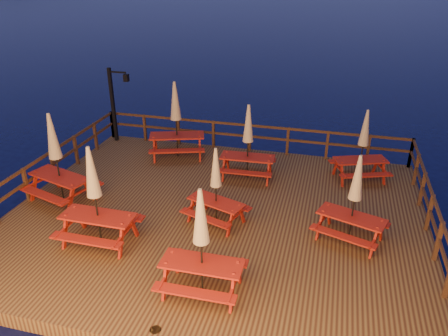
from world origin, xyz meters
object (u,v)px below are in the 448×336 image
(lamp_post, at_px, (116,98))
(picnic_table_0, at_px, (56,157))
(picnic_table_2, at_px, (355,198))
(picnic_table_1, at_px, (248,141))

(lamp_post, height_order, picnic_table_0, lamp_post)
(lamp_post, bearing_deg, picnic_table_0, -83.45)
(lamp_post, distance_m, picnic_table_2, 10.42)
(picnic_table_1, bearing_deg, lamp_post, 158.78)
(lamp_post, relative_size, picnic_table_2, 1.21)
(picnic_table_0, relative_size, picnic_table_1, 1.10)
(lamp_post, distance_m, picnic_table_1, 6.11)
(picnic_table_1, bearing_deg, picnic_table_0, -152.38)
(picnic_table_2, bearing_deg, picnic_table_0, -160.36)
(lamp_post, height_order, picnic_table_1, lamp_post)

